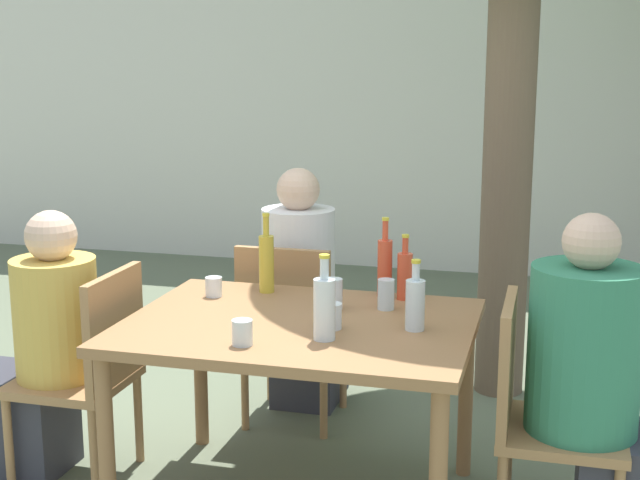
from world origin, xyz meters
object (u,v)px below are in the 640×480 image
at_px(person_seated_0, 39,359).
at_px(drinking_glass_1, 242,333).
at_px(person_seated_1, 605,400).
at_px(water_bottle_4, 324,307).
at_px(oil_cruet_2, 266,262).
at_px(soda_bottle_3, 385,266).
at_px(patio_chair_1, 537,408).
at_px(patio_chair_0, 91,365).
at_px(soda_bottle_1, 405,274).
at_px(patio_chair_2, 290,325).
at_px(drinking_glass_0, 331,316).
at_px(drinking_glass_3, 333,294).
at_px(water_bottle_0, 415,303).
at_px(drinking_glass_2, 214,287).
at_px(person_seated_2, 303,302).
at_px(drinking_glass_4, 386,294).
at_px(dining_table_front, 299,342).

height_order(person_seated_0, drinking_glass_1, person_seated_0).
height_order(person_seated_1, water_bottle_4, person_seated_1).
bearing_deg(person_seated_0, oil_cruet_2, 113.05).
bearing_deg(soda_bottle_3, oil_cruet_2, -173.16).
relative_size(patio_chair_1, person_seated_1, 0.73).
bearing_deg(patio_chair_0, soda_bottle_1, 108.62).
height_order(patio_chair_1, water_bottle_4, water_bottle_4).
relative_size(patio_chair_0, oil_cruet_2, 2.63).
bearing_deg(oil_cruet_2, patio_chair_2, 91.44).
height_order(drinking_glass_0, drinking_glass_3, drinking_glass_3).
height_order(person_seated_0, water_bottle_0, person_seated_0).
relative_size(person_seated_1, drinking_glass_2, 14.85).
bearing_deg(drinking_glass_1, patio_chair_1, 17.87).
bearing_deg(person_seated_2, drinking_glass_0, 111.34).
xyz_separation_m(water_bottle_0, drinking_glass_0, (-0.30, -0.06, -0.05)).
height_order(patio_chair_2, water_bottle_0, water_bottle_0).
distance_m(person_seated_0, water_bottle_4, 1.33).
distance_m(oil_cruet_2, soda_bottle_3, 0.49).
height_order(patio_chair_1, drinking_glass_4, patio_chair_1).
relative_size(dining_table_front, drinking_glass_3, 10.68).
height_order(patio_chair_1, soda_bottle_3, soda_bottle_3).
xyz_separation_m(patio_chair_2, water_bottle_0, (0.69, -0.72, 0.35)).
bearing_deg(patio_chair_1, patio_chair_2, 57.57).
relative_size(dining_table_front, drinking_glass_0, 13.78).
bearing_deg(dining_table_front, water_bottle_0, 0.84).
height_order(soda_bottle_3, water_bottle_4, soda_bottle_3).
height_order(soda_bottle_3, drinking_glass_0, soda_bottle_3).
xyz_separation_m(person_seated_0, drinking_glass_2, (0.68, 0.24, 0.29)).
bearing_deg(patio_chair_1, drinking_glass_2, 79.50).
xyz_separation_m(patio_chair_1, person_seated_2, (-1.14, 0.95, 0.05)).
height_order(person_seated_0, person_seated_1, person_seated_1).
bearing_deg(person_seated_2, oil_cruet_2, 90.87).
bearing_deg(dining_table_front, person_seated_2, 105.21).
height_order(drinking_glass_1, drinking_glass_3, drinking_glass_3).
bearing_deg(soda_bottle_1, oil_cruet_2, -176.22).
xyz_separation_m(person_seated_2, soda_bottle_1, (0.59, -0.55, 0.31)).
bearing_deg(oil_cruet_2, soda_bottle_1, 3.78).
bearing_deg(patio_chair_0, drinking_glass_2, 118.98).
relative_size(patio_chair_2, water_bottle_0, 3.39).
distance_m(person_seated_2, drinking_glass_0, 1.11).
xyz_separation_m(person_seated_1, soda_bottle_1, (-0.78, 0.41, 0.30)).
bearing_deg(drinking_glass_0, drinking_glass_2, 152.30).
distance_m(soda_bottle_1, drinking_glass_4, 0.18).
relative_size(oil_cruet_2, drinking_glass_1, 3.77).
bearing_deg(person_seated_2, soda_bottle_3, 133.59).
relative_size(oil_cruet_2, drinking_glass_0, 3.57).
bearing_deg(patio_chair_0, drinking_glass_0, 86.77).
bearing_deg(person_seated_2, person_seated_1, 145.06).
xyz_separation_m(person_seated_0, drinking_glass_1, (1.01, -0.32, 0.29)).
bearing_deg(drinking_glass_4, dining_table_front, -139.42).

